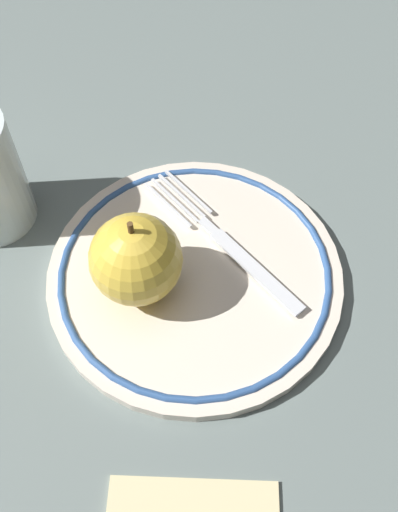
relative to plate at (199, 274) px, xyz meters
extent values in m
plane|color=slate|center=(-0.01, 0.00, -0.01)|extent=(2.00, 2.00, 0.00)
cylinder|color=beige|center=(0.00, 0.00, 0.00)|extent=(0.25, 0.25, 0.01)
torus|color=#2F548D|center=(0.00, 0.00, 0.00)|extent=(0.23, 0.23, 0.01)
sphere|color=gold|center=(-0.01, 0.05, 0.04)|extent=(0.07, 0.07, 0.07)
cylinder|color=brown|center=(-0.01, 0.05, 0.08)|extent=(0.00, 0.00, 0.01)
cube|color=silver|center=(0.00, -0.05, 0.01)|extent=(0.09, 0.07, 0.00)
cube|color=silver|center=(0.04, -0.01, 0.01)|extent=(0.02, 0.02, 0.00)
cube|color=silver|center=(0.08, 0.01, 0.01)|extent=(0.05, 0.04, 0.00)
cube|color=silver|center=(0.08, 0.01, 0.01)|extent=(0.05, 0.04, 0.00)
cube|color=silver|center=(0.07, 0.02, 0.01)|extent=(0.05, 0.04, 0.00)
cube|color=silver|center=(0.07, 0.03, 0.01)|extent=(0.05, 0.04, 0.00)
camera|label=1|loc=(-0.25, 0.00, 0.41)|focal=40.00mm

